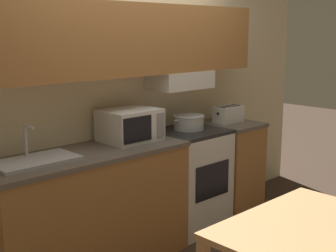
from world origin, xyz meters
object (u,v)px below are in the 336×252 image
(cooking_pot, at_px, (189,122))
(microwave, at_px, (130,125))
(dining_table, at_px, (309,243))
(stove_range, at_px, (189,179))
(toaster, at_px, (228,114))
(sink_basin, at_px, (35,160))

(cooking_pot, height_order, microwave, microwave)
(dining_table, bearing_deg, stove_range, 65.73)
(toaster, xyz_separation_m, sink_basin, (-2.11, -0.01, -0.06))
(sink_basin, distance_m, dining_table, 1.86)
(sink_basin, bearing_deg, cooking_pot, 1.38)
(stove_range, xyz_separation_m, dining_table, (-0.75, -1.66, 0.18))
(stove_range, distance_m, toaster, 0.79)
(cooking_pot, height_order, toaster, toaster)
(stove_range, height_order, microwave, microwave)
(microwave, bearing_deg, cooking_pot, -2.66)
(cooking_pot, bearing_deg, stove_range, -121.92)
(toaster, bearing_deg, sink_basin, -179.62)
(stove_range, relative_size, toaster, 2.93)
(toaster, height_order, dining_table, toaster)
(cooking_pot, bearing_deg, dining_table, -114.41)
(cooking_pot, distance_m, sink_basin, 1.57)
(microwave, xyz_separation_m, dining_table, (-0.10, -1.72, -0.42))
(stove_range, xyz_separation_m, microwave, (-0.65, 0.06, 0.60))
(stove_range, xyz_separation_m, cooking_pot, (0.02, 0.03, 0.54))
(microwave, distance_m, sink_basin, 0.91)
(stove_range, distance_m, cooking_pot, 0.54)
(microwave, bearing_deg, sink_basin, -175.62)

